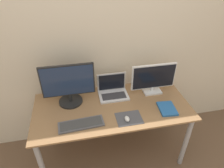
{
  "coord_description": "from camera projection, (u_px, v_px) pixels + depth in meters",
  "views": [
    {
      "loc": [
        -0.31,
        -1.14,
        2.0
      ],
      "look_at": [
        0.01,
        0.43,
        0.92
      ],
      "focal_mm": 32.0,
      "sensor_mm": 36.0,
      "label": 1
    }
  ],
  "objects": [
    {
      "name": "wall_back",
      "position": [
        104.0,
        38.0,
        2.02
      ],
      "size": [
        7.0,
        0.05,
        2.5
      ],
      "color": "beige",
      "rests_on": "ground_plane"
    },
    {
      "name": "desk",
      "position": [
        112.0,
        113.0,
        2.04
      ],
      "size": [
        1.54,
        0.71,
        0.7
      ],
      "color": "olive",
      "rests_on": "ground_plane"
    },
    {
      "name": "monitor_left",
      "position": [
        68.0,
        85.0,
        1.92
      ],
      "size": [
        0.51,
        0.24,
        0.42
      ],
      "color": "black",
      "rests_on": "desk"
    },
    {
      "name": "monitor_right",
      "position": [
        153.0,
        78.0,
        2.09
      ],
      "size": [
        0.47,
        0.13,
        0.33
      ],
      "color": "silver",
      "rests_on": "desk"
    },
    {
      "name": "laptop",
      "position": [
        113.0,
        90.0,
        2.12
      ],
      "size": [
        0.31,
        0.22,
        0.22
      ],
      "color": "silver",
      "rests_on": "desk"
    },
    {
      "name": "keyboard",
      "position": [
        81.0,
        124.0,
        1.77
      ],
      "size": [
        0.41,
        0.16,
        0.02
      ],
      "color": "#4C4C51",
      "rests_on": "desk"
    },
    {
      "name": "mousepad",
      "position": [
        129.0,
        118.0,
        1.84
      ],
      "size": [
        0.24,
        0.19,
        0.0
      ],
      "color": "#47474C",
      "rests_on": "desk"
    },
    {
      "name": "mouse",
      "position": [
        127.0,
        119.0,
        1.8
      ],
      "size": [
        0.04,
        0.07,
        0.03
      ],
      "color": "silver",
      "rests_on": "mousepad"
    },
    {
      "name": "book",
      "position": [
        167.0,
        109.0,
        1.94
      ],
      "size": [
        0.17,
        0.22,
        0.02
      ],
      "color": "#235B9E",
      "rests_on": "desk"
    }
  ]
}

